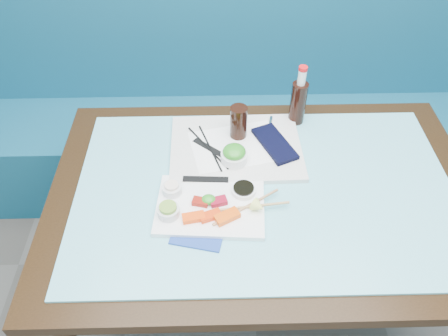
{
  "coord_description": "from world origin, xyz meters",
  "views": [
    {
      "loc": [
        -0.16,
        0.51,
        1.81
      ],
      "look_at": [
        -0.13,
        1.51,
        0.8
      ],
      "focal_mm": 35.0,
      "sensor_mm": 36.0,
      "label": 1
    }
  ],
  "objects_px": {
    "sashimi_plate": "(210,206)",
    "blue_napkin": "(200,227)",
    "booth_bench": "(246,117)",
    "cola_bottle_body": "(298,103)",
    "cola_glass": "(239,122)",
    "dining_table": "(263,207)",
    "serving_tray": "(236,148)",
    "seaweed_bowl": "(234,157)"
  },
  "relations": [
    {
      "from": "cola_glass",
      "to": "cola_bottle_body",
      "type": "height_order",
      "value": "cola_bottle_body"
    },
    {
      "from": "sashimi_plate",
      "to": "seaweed_bowl",
      "type": "distance_m",
      "value": 0.21
    },
    {
      "from": "serving_tray",
      "to": "cola_bottle_body",
      "type": "xyz_separation_m",
      "value": [
        0.23,
        0.15,
        0.07
      ]
    },
    {
      "from": "serving_tray",
      "to": "cola_glass",
      "type": "distance_m",
      "value": 0.09
    },
    {
      "from": "cola_bottle_body",
      "to": "blue_napkin",
      "type": "xyz_separation_m",
      "value": [
        -0.35,
        -0.49,
        -0.08
      ]
    },
    {
      "from": "cola_bottle_body",
      "to": "cola_glass",
      "type": "bearing_deg",
      "value": -156.12
    },
    {
      "from": "booth_bench",
      "to": "blue_napkin",
      "type": "xyz_separation_m",
      "value": [
        -0.21,
        -0.99,
        0.39
      ]
    },
    {
      "from": "cola_glass",
      "to": "cola_bottle_body",
      "type": "xyz_separation_m",
      "value": [
        0.22,
        0.1,
        0.0
      ]
    },
    {
      "from": "sashimi_plate",
      "to": "cola_glass",
      "type": "xyz_separation_m",
      "value": [
        0.1,
        0.32,
        0.07
      ]
    },
    {
      "from": "booth_bench",
      "to": "cola_glass",
      "type": "bearing_deg",
      "value": -97.29
    },
    {
      "from": "sashimi_plate",
      "to": "blue_napkin",
      "type": "bearing_deg",
      "value": -108.8
    },
    {
      "from": "booth_bench",
      "to": "dining_table",
      "type": "relative_size",
      "value": 2.14
    },
    {
      "from": "sashimi_plate",
      "to": "dining_table",
      "type": "bearing_deg",
      "value": 27.44
    },
    {
      "from": "dining_table",
      "to": "cola_glass",
      "type": "height_order",
      "value": "cola_glass"
    },
    {
      "from": "seaweed_bowl",
      "to": "cola_glass",
      "type": "distance_m",
      "value": 0.14
    },
    {
      "from": "booth_bench",
      "to": "serving_tray",
      "type": "bearing_deg",
      "value": -97.54
    },
    {
      "from": "dining_table",
      "to": "serving_tray",
      "type": "distance_m",
      "value": 0.23
    },
    {
      "from": "serving_tray",
      "to": "cola_glass",
      "type": "xyz_separation_m",
      "value": [
        0.01,
        0.05,
        0.07
      ]
    },
    {
      "from": "booth_bench",
      "to": "blue_napkin",
      "type": "height_order",
      "value": "booth_bench"
    },
    {
      "from": "booth_bench",
      "to": "seaweed_bowl",
      "type": "distance_m",
      "value": 0.84
    },
    {
      "from": "blue_napkin",
      "to": "seaweed_bowl",
      "type": "bearing_deg",
      "value": 66.98
    },
    {
      "from": "cola_bottle_body",
      "to": "booth_bench",
      "type": "bearing_deg",
      "value": 106.32
    },
    {
      "from": "dining_table",
      "to": "cola_bottle_body",
      "type": "xyz_separation_m",
      "value": [
        0.15,
        0.34,
        0.17
      ]
    },
    {
      "from": "sashimi_plate",
      "to": "cola_bottle_body",
      "type": "bearing_deg",
      "value": 56.28
    },
    {
      "from": "booth_bench",
      "to": "dining_table",
      "type": "bearing_deg",
      "value": -90.0
    },
    {
      "from": "booth_bench",
      "to": "sashimi_plate",
      "type": "distance_m",
      "value": 1.01
    },
    {
      "from": "serving_tray",
      "to": "cola_glass",
      "type": "height_order",
      "value": "cola_glass"
    },
    {
      "from": "dining_table",
      "to": "blue_napkin",
      "type": "distance_m",
      "value": 0.28
    },
    {
      "from": "cola_glass",
      "to": "dining_table",
      "type": "bearing_deg",
      "value": -72.53
    },
    {
      "from": "cola_glass",
      "to": "sashimi_plate",
      "type": "bearing_deg",
      "value": -107.51
    },
    {
      "from": "dining_table",
      "to": "cola_glass",
      "type": "bearing_deg",
      "value": 107.47
    },
    {
      "from": "serving_tray",
      "to": "cola_glass",
      "type": "relative_size",
      "value": 3.67
    },
    {
      "from": "cola_glass",
      "to": "blue_napkin",
      "type": "relative_size",
      "value": 0.82
    },
    {
      "from": "sashimi_plate",
      "to": "serving_tray",
      "type": "bearing_deg",
      "value": 75.05
    },
    {
      "from": "serving_tray",
      "to": "booth_bench",
      "type": "bearing_deg",
      "value": 81.45
    },
    {
      "from": "cola_glass",
      "to": "blue_napkin",
      "type": "distance_m",
      "value": 0.42
    },
    {
      "from": "booth_bench",
      "to": "cola_bottle_body",
      "type": "distance_m",
      "value": 0.7
    },
    {
      "from": "dining_table",
      "to": "blue_napkin",
      "type": "bearing_deg",
      "value": -143.88
    },
    {
      "from": "booth_bench",
      "to": "cola_bottle_body",
      "type": "height_order",
      "value": "booth_bench"
    },
    {
      "from": "serving_tray",
      "to": "blue_napkin",
      "type": "height_order",
      "value": "serving_tray"
    },
    {
      "from": "seaweed_bowl",
      "to": "blue_napkin",
      "type": "distance_m",
      "value": 0.29
    },
    {
      "from": "cola_bottle_body",
      "to": "serving_tray",
      "type": "bearing_deg",
      "value": -146.56
    }
  ]
}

